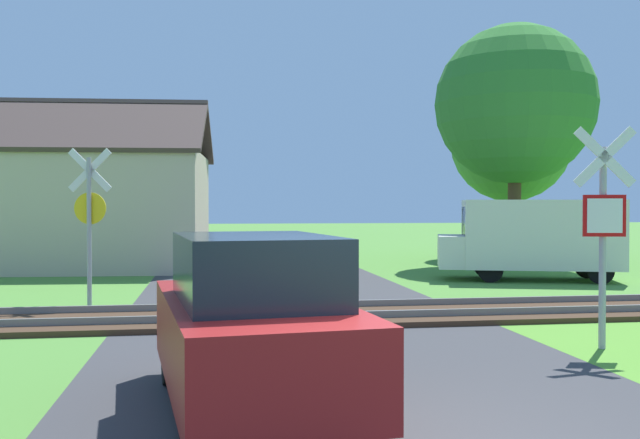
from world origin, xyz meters
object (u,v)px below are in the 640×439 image
object	(u,v)px
tree_right	(515,105)
mail_truck	(534,236)
stop_sign_near	(603,223)
parked_car	(252,324)
crossing_sign_far	(90,214)
house	(88,207)
tree_far	(511,142)

from	to	relation	value
tree_right	mail_truck	world-z (taller)	tree_right
stop_sign_near	mail_truck	bearing A→B (deg)	-96.66
mail_truck	parked_car	world-z (taller)	mail_truck
crossing_sign_far	house	distance (m)	9.91
house	parked_car	bearing A→B (deg)	-71.84
crossing_sign_far	mail_truck	distance (m)	11.98
tree_right	parked_car	xyz separation A→B (m)	(-9.97, -16.19, -4.67)
house	parked_car	xyz separation A→B (m)	(4.43, -17.44, -1.15)
stop_sign_near	parked_car	xyz separation A→B (m)	(-5.19, -2.43, -0.92)
stop_sign_near	tree_right	world-z (taller)	tree_right
house	tree_right	xyz separation A→B (m)	(14.40, -1.25, 3.52)
house	tree_far	xyz separation A→B (m)	(15.92, 2.55, 2.59)
tree_far	parked_car	xyz separation A→B (m)	(-11.50, -19.99, -3.74)
mail_truck	parked_car	xyz separation A→B (m)	(-8.51, -11.62, -0.34)
house	parked_car	world-z (taller)	house
house	tree_far	world-z (taller)	tree_far
crossing_sign_far	parked_car	world-z (taller)	crossing_sign_far
parked_car	house	bearing A→B (deg)	97.37
crossing_sign_far	house	world-z (taller)	house
house	tree_far	distance (m)	16.33
crossing_sign_far	tree_far	xyz separation A→B (m)	(14.28, 12.32, 2.73)
tree_far	house	bearing A→B (deg)	-170.90
tree_far	mail_truck	bearing A→B (deg)	-109.66
house	tree_right	distance (m)	14.88
crossing_sign_far	mail_truck	size ratio (longest dim) A/B	0.62
tree_right	mail_truck	distance (m)	6.46
crossing_sign_far	mail_truck	bearing A→B (deg)	29.69
house	mail_truck	size ratio (longest dim) A/B	1.59
stop_sign_near	crossing_sign_far	bearing A→B (deg)	-20.07
stop_sign_near	parked_car	bearing A→B (deg)	38.34
mail_truck	tree_right	bearing A→B (deg)	-1.02
stop_sign_near	parked_car	world-z (taller)	stop_sign_near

